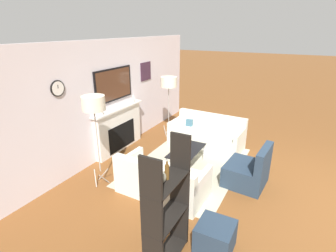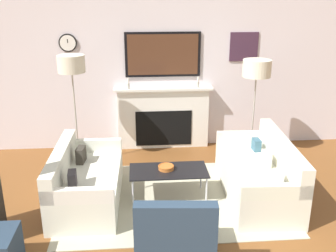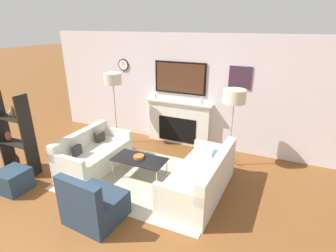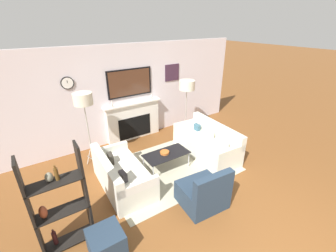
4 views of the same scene
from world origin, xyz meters
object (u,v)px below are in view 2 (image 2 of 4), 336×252
(coffee_table, at_px, (169,172))
(armchair, at_px, (175,240))
(couch_right, at_px, (259,176))
(decorative_bowl, at_px, (166,167))
(floor_lamp_left, at_px, (71,65))
(floor_lamp_right, at_px, (257,69))
(couch_left, at_px, (85,183))

(coffee_table, bearing_deg, armchair, -91.91)
(couch_right, distance_m, decorative_bowl, 1.31)
(floor_lamp_left, xyz_separation_m, floor_lamp_right, (2.89, 0.00, -0.11))
(decorative_bowl, bearing_deg, couch_left, -178.29)
(armchair, bearing_deg, floor_lamp_left, 117.31)
(couch_right, height_order, armchair, armchair)
(couch_left, xyz_separation_m, coffee_table, (1.13, 0.01, 0.12))
(decorative_bowl, xyz_separation_m, floor_lamp_left, (-1.35, 1.21, 1.18))
(floor_lamp_left, bearing_deg, couch_left, -78.67)
(floor_lamp_right, bearing_deg, floor_lamp_left, 180.00)
(couch_left, relative_size, floor_lamp_right, 0.97)
(couch_left, bearing_deg, couch_right, -0.09)
(couch_left, distance_m, coffee_table, 1.14)
(coffee_table, xyz_separation_m, floor_lamp_right, (1.51, 1.24, 1.14))
(armchair, distance_m, decorative_bowl, 1.39)
(couch_right, xyz_separation_m, floor_lamp_left, (-2.64, 1.25, 1.35))
(couch_right, height_order, floor_lamp_right, floor_lamp_right)
(couch_left, distance_m, armchair, 1.73)
(couch_right, height_order, decorative_bowl, couch_right)
(couch_left, relative_size, armchair, 1.92)
(couch_left, xyz_separation_m, floor_lamp_left, (-0.25, 1.24, 1.36))
(couch_right, relative_size, armchair, 2.21)
(couch_left, height_order, coffee_table, couch_left)
(decorative_bowl, relative_size, floor_lamp_right, 0.13)
(couch_left, bearing_deg, decorative_bowl, 1.71)
(couch_right, relative_size, decorative_bowl, 8.70)
(coffee_table, relative_size, floor_lamp_left, 0.58)
(couch_right, distance_m, coffee_table, 1.27)
(coffee_table, bearing_deg, floor_lamp_left, 138.15)
(floor_lamp_right, bearing_deg, couch_left, -154.78)
(couch_left, relative_size, couch_right, 0.87)
(couch_right, xyz_separation_m, coffee_table, (-1.26, 0.01, 0.11))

